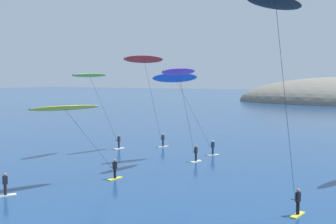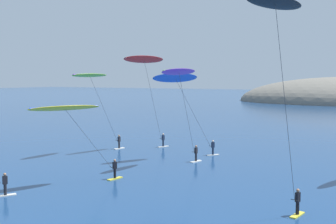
# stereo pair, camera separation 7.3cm
# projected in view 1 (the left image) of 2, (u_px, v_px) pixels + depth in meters

# --- Properties ---
(kitesurfer_yellow) EXTENTS (3.78, 7.75, 6.57)m
(kitesurfer_yellow) POSITION_uv_depth(u_px,v_px,m) (69.00, 113.00, 33.05)
(kitesurfer_yellow) COLOR yellow
(kitesurfer_yellow) RESTS_ON ground
(kitesurfer_lime) EXTENTS (1.79, 8.02, 9.18)m
(kitesurfer_lime) POSITION_uv_depth(u_px,v_px,m) (93.00, 82.00, 47.23)
(kitesurfer_lime) COLOR silver
(kitesurfer_lime) RESTS_ON ground
(kitesurfer_red) EXTENTS (2.71, 6.84, 11.31)m
(kitesurfer_red) POSITION_uv_depth(u_px,v_px,m) (145.00, 66.00, 49.92)
(kitesurfer_red) COLOR silver
(kitesurfer_red) RESTS_ON ground
(kitesurfer_purple) EXTENTS (1.97, 6.35, 9.60)m
(kitesurfer_purple) POSITION_uv_depth(u_px,v_px,m) (180.00, 79.00, 40.51)
(kitesurfer_purple) COLOR silver
(kitesurfer_purple) RESTS_ON ground
(kitesurfer_black) EXTENTS (2.62, 6.15, 13.13)m
(kitesurfer_black) POSITION_uv_depth(u_px,v_px,m) (278.00, 24.00, 23.69)
(kitesurfer_black) COLOR yellow
(kitesurfer_black) RESTS_ON ground
(kitesurfer_blue) EXTENTS (4.93, 7.64, 9.19)m
(kitesurfer_blue) POSITION_uv_depth(u_px,v_px,m) (178.00, 83.00, 44.04)
(kitesurfer_blue) COLOR silver
(kitesurfer_blue) RESTS_ON ground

